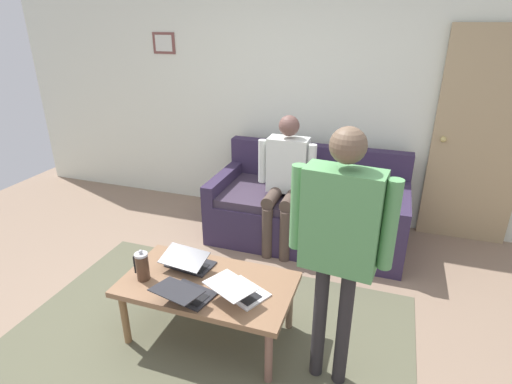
% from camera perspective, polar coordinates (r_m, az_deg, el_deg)
% --- Properties ---
extents(ground_plane, '(7.68, 7.68, 0.00)m').
position_cam_1_polar(ground_plane, '(3.06, -4.07, -19.75)').
color(ground_plane, '#876E5B').
extents(area_rug, '(2.78, 2.01, 0.01)m').
position_cam_1_polar(area_rug, '(3.03, -7.27, -20.38)').
color(area_rug, '#585742').
rests_on(area_rug, ground_plane).
extents(back_wall, '(7.04, 0.11, 2.70)m').
position_cam_1_polar(back_wall, '(4.40, 6.80, 13.56)').
color(back_wall, silver).
rests_on(back_wall, ground_plane).
extents(interior_door, '(0.82, 0.09, 2.05)m').
position_cam_1_polar(interior_door, '(4.36, 28.88, 6.33)').
color(interior_door, tan).
rests_on(interior_door, ground_plane).
extents(couch, '(1.88, 0.93, 0.88)m').
position_cam_1_polar(couch, '(4.12, 7.35, -2.47)').
color(couch, '#332743').
rests_on(couch, ground_plane).
extents(coffee_table, '(1.16, 0.64, 0.45)m').
position_cam_1_polar(coffee_table, '(2.84, -6.80, -13.22)').
color(coffee_table, '#845F43').
rests_on(coffee_table, ground_plane).
extents(laptop_left, '(0.41, 0.42, 0.12)m').
position_cam_1_polar(laptop_left, '(2.65, -2.43, -13.61)').
color(laptop_left, silver).
rests_on(laptop_left, coffee_table).
extents(laptop_center, '(0.35, 0.30, 0.14)m').
position_cam_1_polar(laptop_center, '(2.95, -9.50, -9.67)').
color(laptop_center, '#28282D').
rests_on(laptop_center, coffee_table).
extents(laptop_right, '(0.36, 0.38, 0.12)m').
position_cam_1_polar(laptop_right, '(2.66, -9.90, -13.85)').
color(laptop_right, '#28282D').
rests_on(laptop_right, coffee_table).
extents(french_press, '(0.11, 0.09, 0.23)m').
position_cam_1_polar(french_press, '(2.86, -15.71, -10.00)').
color(french_press, '#4C3323').
rests_on(french_press, coffee_table).
extents(person_standing, '(0.57, 0.22, 1.61)m').
position_cam_1_polar(person_standing, '(2.22, 11.73, -5.65)').
color(person_standing, '#292629').
rests_on(person_standing, ground_plane).
extents(person_seated, '(0.55, 0.51, 1.28)m').
position_cam_1_polar(person_seated, '(3.79, 4.15, 2.28)').
color(person_seated, '#4C3C33').
rests_on(person_seated, ground_plane).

